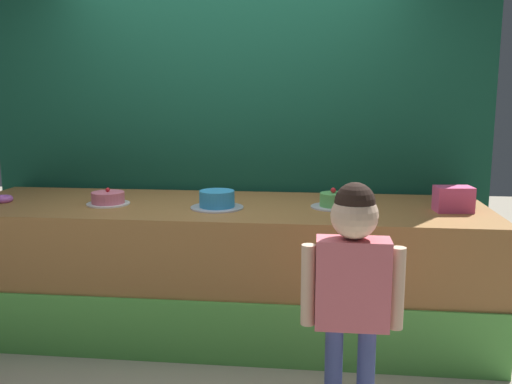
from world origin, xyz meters
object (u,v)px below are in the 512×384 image
at_px(donut, 3,199).
at_px(cake_right, 333,201).
at_px(cake_center, 217,200).
at_px(child_figure, 353,275).
at_px(pink_box, 453,199).
at_px(cake_left, 108,199).

height_order(donut, cake_right, cake_right).
bearing_deg(donut, cake_center, -1.46).
xyz_separation_m(child_figure, donut, (-2.31, 1.05, 0.11)).
bearing_deg(child_figure, donut, 155.55).
height_order(pink_box, cake_left, pink_box).
bearing_deg(child_figure, cake_center, 128.83).
distance_m(child_figure, cake_center, 1.30).
bearing_deg(cake_right, cake_center, -172.07).
distance_m(pink_box, donut, 2.99).
distance_m(child_figure, pink_box, 1.28).
height_order(child_figure, cake_left, child_figure).
distance_m(cake_left, cake_center, 0.75).
bearing_deg(cake_center, pink_box, 2.53).
relative_size(child_figure, cake_left, 4.28).
height_order(pink_box, cake_center, pink_box).
bearing_deg(cake_right, pink_box, -2.91).
relative_size(donut, cake_center, 0.38).
bearing_deg(cake_center, child_figure, -51.17).
height_order(child_figure, donut, child_figure).
bearing_deg(cake_left, pink_box, 0.68).
xyz_separation_m(child_figure, cake_center, (-0.81, 1.01, 0.14)).
xyz_separation_m(pink_box, cake_center, (-1.49, -0.07, -0.03)).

